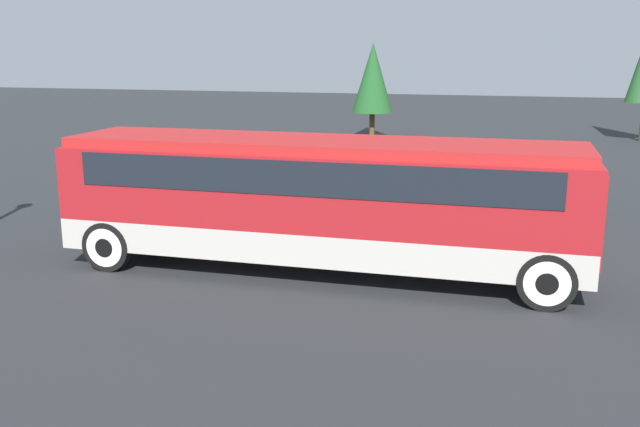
# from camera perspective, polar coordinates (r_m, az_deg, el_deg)

# --- Properties ---
(ground_plane) EXTENTS (120.00, 120.00, 0.00)m
(ground_plane) POSITION_cam_1_polar(r_m,az_deg,el_deg) (15.68, 0.00, -4.66)
(ground_plane) COLOR #26282B
(tour_bus) EXTENTS (11.16, 2.59, 2.91)m
(tour_bus) POSITION_cam_1_polar(r_m,az_deg,el_deg) (15.21, 0.35, 1.66)
(tour_bus) COLOR #B7B2A8
(tour_bus) RESTS_ON ground_plane
(parked_car_near) EXTENTS (4.45, 1.95, 1.43)m
(parked_car_near) POSITION_cam_1_polar(r_m,az_deg,el_deg) (20.80, -2.80, 1.82)
(parked_car_near) COLOR maroon
(parked_car_near) RESTS_ON ground_plane
(parked_car_mid) EXTENTS (4.56, 1.80, 1.52)m
(parked_car_mid) POSITION_cam_1_polar(r_m,az_deg,el_deg) (21.80, 14.59, 2.05)
(parked_car_mid) COLOR #7A6B5B
(parked_car_mid) RESTS_ON ground_plane
(tree_left) EXTENTS (2.13, 2.13, 5.02)m
(tree_left) POSITION_cam_1_polar(r_m,az_deg,el_deg) (37.71, 4.24, 10.75)
(tree_left) COLOR brown
(tree_left) RESTS_ON ground_plane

